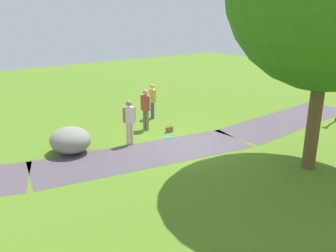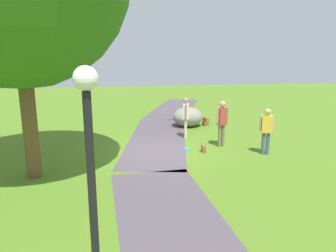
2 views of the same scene
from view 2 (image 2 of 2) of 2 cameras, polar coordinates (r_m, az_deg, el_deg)
ground_plane at (r=12.02m, az=-2.31°, el=-4.68°), size 48.00×48.00×0.00m
footpath_segment_near at (r=6.59m, az=2.51°, el=-20.64°), size 8.11×2.78×0.01m
footpath_segment_mid at (r=13.88m, az=-1.90°, el=-2.22°), size 8.31×3.87×0.01m
footpath_segment_far at (r=21.61m, az=1.22°, el=3.32°), size 8.32×5.05×0.01m
lamp_post at (r=3.87m, az=-13.52°, el=-9.79°), size 0.28×0.28×3.52m
lawn_boulder at (r=16.08m, az=3.57°, el=1.65°), size 1.87×1.92×0.97m
woman_with_handbag at (r=12.64m, az=9.63°, el=1.06°), size 0.34×0.50×1.82m
man_near_boulder at (r=13.76m, az=3.19°, el=2.06°), size 0.51×0.30×1.78m
passerby_on_path at (r=12.03m, az=17.22°, el=-0.36°), size 0.34×0.50×1.70m
handbag_on_grass at (r=12.04m, az=6.36°, el=-4.01°), size 0.33×0.29×0.31m
backpack_by_boulder at (r=16.40m, az=6.75°, el=0.76°), size 0.33×0.32×0.40m
frisbee_on_grass at (r=12.40m, az=3.42°, el=-4.07°), size 0.28×0.28×0.02m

